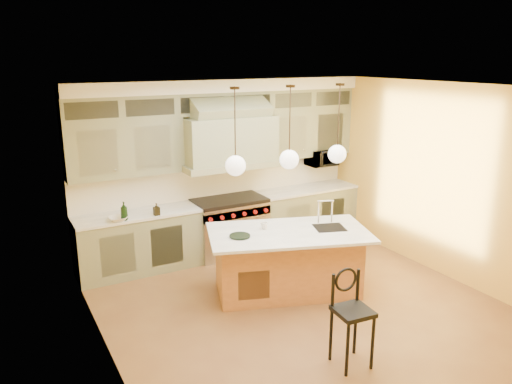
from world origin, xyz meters
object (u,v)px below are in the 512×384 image
kitchen_island (288,260)px  counter_stool (351,313)px  range (229,226)px  microwave (322,157)px

kitchen_island → counter_stool: kitchen_island is taller
range → microwave: (1.95, 0.11, 0.96)m
microwave → range: bearing=-176.9°
range → kitchen_island: bearing=-86.9°
range → microwave: 2.18m
range → counter_stool: size_ratio=1.12×
counter_stool → kitchen_island: bearing=84.4°
kitchen_island → counter_stool: 1.83m
range → kitchen_island: kitchen_island is taller
range → microwave: microwave is taller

